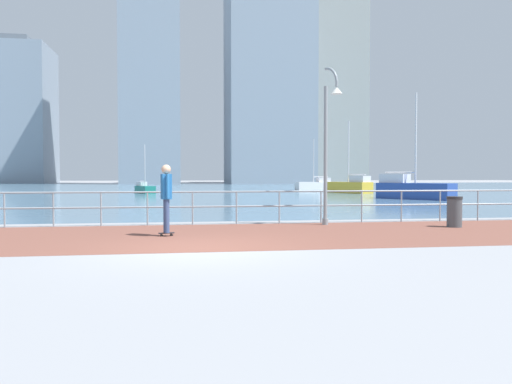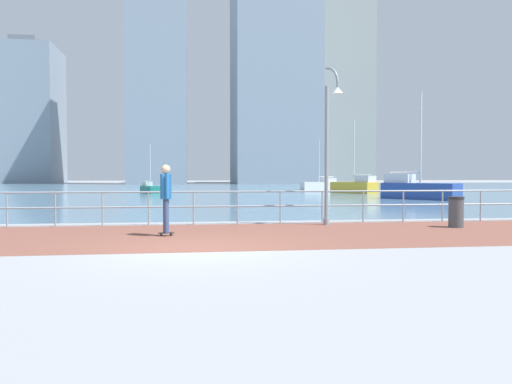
# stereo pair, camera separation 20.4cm
# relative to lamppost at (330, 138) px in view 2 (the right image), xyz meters

# --- Properties ---
(ground) EXTENTS (220.00, 220.00, 0.00)m
(ground) POSITION_rel_lamppost_xyz_m (-4.23, 35.53, -2.74)
(ground) COLOR gray
(brick_paving) EXTENTS (28.00, 5.76, 0.01)m
(brick_paving) POSITION_rel_lamppost_xyz_m (-4.23, -2.12, -2.74)
(brick_paving) COLOR brown
(brick_paving) RESTS_ON ground
(harbor_water) EXTENTS (180.00, 88.00, 0.00)m
(harbor_water) POSITION_rel_lamppost_xyz_m (-4.23, 45.76, -2.74)
(harbor_water) COLOR slate
(harbor_water) RESTS_ON ground
(waterfront_railing) EXTENTS (25.25, 0.06, 1.07)m
(waterfront_railing) POSITION_rel_lamppost_xyz_m (-4.23, 0.76, -2.00)
(waterfront_railing) COLOR #8C99A3
(waterfront_railing) RESTS_ON ground
(lamppost) EXTENTS (0.47, 0.78, 4.96)m
(lamppost) POSITION_rel_lamppost_xyz_m (0.00, 0.00, 0.00)
(lamppost) COLOR gray
(lamppost) RESTS_ON ground
(skateboarder) EXTENTS (0.41, 0.56, 1.84)m
(skateboarder) POSITION_rel_lamppost_xyz_m (-4.96, -2.12, -1.63)
(skateboarder) COLOR black
(skateboarder) RESTS_ON ground
(trash_bin) EXTENTS (0.46, 0.46, 0.93)m
(trash_bin) POSITION_rel_lamppost_xyz_m (3.59, -1.15, -2.27)
(trash_bin) COLOR #474C51
(trash_bin) RESTS_ON ground
(sailboat_ivory) EXTENTS (4.14, 1.89, 5.60)m
(sailboat_ivory) POSITION_rel_lamppost_xyz_m (10.08, 38.37, -2.21)
(sailboat_ivory) COLOR white
(sailboat_ivory) RESTS_ON ground
(sailboat_teal) EXTENTS (4.24, 4.92, 7.01)m
(sailboat_teal) POSITION_rel_lamppost_xyz_m (10.64, 16.00, -2.07)
(sailboat_teal) COLOR #284799
(sailboat_teal) RESTS_ON ground
(sailboat_navy) EXTENTS (2.01, 3.19, 4.29)m
(sailboat_navy) POSITION_rel_lamppost_xyz_m (-7.75, 29.68, -2.33)
(sailboat_navy) COLOR #197266
(sailboat_navy) RESTS_ON ground
(sailboat_blue) EXTENTS (3.34, 4.77, 6.48)m
(sailboat_blue) POSITION_rel_lamppost_xyz_m (10.41, 27.78, -2.12)
(sailboat_blue) COLOR gold
(sailboat_blue) RESTS_ON ground
(tower_brick) EXTENTS (15.76, 11.33, 41.41)m
(tower_brick) POSITION_rel_lamppost_xyz_m (27.00, 91.18, 17.13)
(tower_brick) COLOR #939993
(tower_brick) RESTS_ON ground
(tower_steel) EXTENTS (10.67, 12.40, 48.48)m
(tower_steel) POSITION_rel_lamppost_xyz_m (-9.94, 79.72, 20.66)
(tower_steel) COLOR #8493A3
(tower_steel) RESTS_ON ground
(tower_beige) EXTENTS (13.16, 13.61, 30.49)m
(tower_beige) POSITION_rel_lamppost_xyz_m (-38.23, 96.15, 11.67)
(tower_beige) COLOR #8493A3
(tower_beige) RESTS_ON ground
(tower_concrete) EXTENTS (15.93, 15.80, 44.31)m
(tower_concrete) POSITION_rel_lamppost_xyz_m (12.31, 81.11, 18.58)
(tower_concrete) COLOR #8493A3
(tower_concrete) RESTS_ON ground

